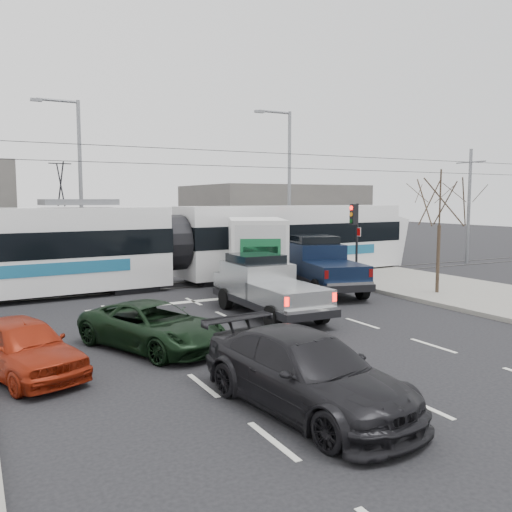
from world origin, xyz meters
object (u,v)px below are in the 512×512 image
silver_pickup (265,285)px  green_car (153,326)px  bare_tree (440,203)px  street_lamp_far (77,177)px  dark_car (306,373)px  red_car (22,347)px  tram (171,244)px  navy_pickup (320,265)px  street_lamp_near (287,179)px  traffic_signal (355,226)px  box_truck (255,256)px

silver_pickup → green_car: (-4.71, -2.41, -0.39)m
bare_tree → street_lamp_far: bearing=131.1°
silver_pickup → dark_car: 8.56m
silver_pickup → red_car: (-7.98, -3.21, -0.33)m
green_car → tram: bearing=45.3°
tram → dark_car: size_ratio=5.33×
street_lamp_far → red_car: size_ratio=2.30×
tram → navy_pickup: 6.83m
bare_tree → street_lamp_near: street_lamp_near is taller
navy_pickup → green_car: bearing=-136.0°
street_lamp_near → silver_pickup: street_lamp_near is taller
traffic_signal → tram: size_ratio=0.14×
green_car → dark_car: bearing=-100.0°
street_lamp_far → green_car: 16.37m
bare_tree → red_car: size_ratio=1.28×
red_car → dark_car: 6.47m
box_truck → street_lamp_near: bearing=74.7°
street_lamp_near → green_car: bearing=-132.0°
silver_pickup → green_car: bearing=-151.9°
bare_tree → box_truck: size_ratio=0.75×
street_lamp_far → box_truck: street_lamp_far is taller
red_car → green_car: bearing=-5.8°
silver_pickup → street_lamp_far: bearing=107.1°
box_truck → navy_pickup: box_truck is taller
tram → street_lamp_near: bearing=21.0°
street_lamp_near → box_truck: (-5.95, -7.33, -3.55)m
traffic_signal → silver_pickup: traffic_signal is taller
tram → silver_pickup: (0.83, -7.34, -0.90)m
red_car → tram: bearing=36.4°
bare_tree → navy_pickup: size_ratio=0.85×
traffic_signal → silver_pickup: bearing=-150.9°
traffic_signal → red_car: bearing=-154.7°
bare_tree → silver_pickup: size_ratio=0.89×
box_truck → dark_car: bearing=-89.9°
green_car → red_car: red_car is taller
navy_pickup → green_car: (-9.01, -5.31, -0.55)m
box_truck → red_car: size_ratio=1.70×
bare_tree → dark_car: bearing=-146.2°
street_lamp_near → green_car: size_ratio=2.04×
street_lamp_near → navy_pickup: 9.87m
street_lamp_far → street_lamp_near: bearing=-9.9°
green_car → bare_tree: bearing=-13.1°
street_lamp_far → navy_pickup: size_ratio=1.53×
street_lamp_near → tram: size_ratio=0.34×
silver_pickup → box_truck: box_truck is taller
street_lamp_far → dark_car: 21.59m
street_lamp_far → dark_car: street_lamp_far is taller
red_car → bare_tree: bearing=-8.8°
bare_tree → street_lamp_far: (-11.79, 13.50, 1.32)m
street_lamp_far → red_car: (-4.14, -16.51, -4.44)m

